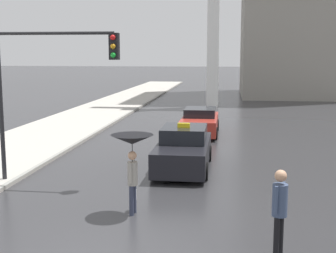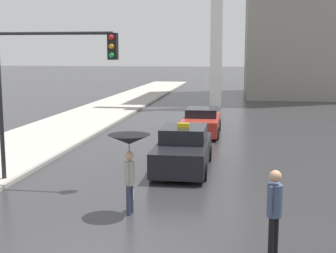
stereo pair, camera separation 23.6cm
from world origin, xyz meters
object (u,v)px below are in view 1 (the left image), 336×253
(taxi, at_px, (184,150))
(pedestrian_man, at_px, (280,205))
(sedan_red, at_px, (200,122))
(traffic_light, at_px, (49,73))
(pedestrian_with_umbrella, at_px, (132,149))

(taxi, distance_m, pedestrian_man, 7.67)
(sedan_red, distance_m, traffic_light, 11.38)
(taxi, distance_m, traffic_light, 5.56)
(sedan_red, bearing_deg, pedestrian_with_umbrella, 85.63)
(pedestrian_with_umbrella, distance_m, pedestrian_man, 4.15)
(pedestrian_with_umbrella, bearing_deg, sedan_red, 1.67)
(sedan_red, relative_size, pedestrian_man, 2.46)
(pedestrian_with_umbrella, height_order, traffic_light, traffic_light)
(taxi, height_order, sedan_red, taxi)
(pedestrian_man, distance_m, traffic_light, 8.39)
(sedan_red, relative_size, pedestrian_with_umbrella, 2.13)
(taxi, xyz_separation_m, traffic_light, (-3.95, -2.66, 2.87))
(traffic_light, bearing_deg, pedestrian_man, -34.31)
(sedan_red, bearing_deg, taxi, 89.07)
(pedestrian_man, bearing_deg, sedan_red, -141.97)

